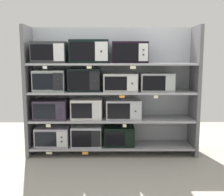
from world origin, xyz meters
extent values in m
cube|color=gray|center=(0.00, -1.00, -0.01)|extent=(6.40, 6.00, 0.02)
cube|color=#9EA3A8|center=(0.00, 0.25, 0.95)|extent=(2.60, 0.04, 1.90)
cube|color=#5B5B5E|center=(-1.23, 0.00, 0.95)|extent=(0.05, 0.46, 1.90)
cube|color=#5B5B5E|center=(1.23, 0.00, 0.95)|extent=(0.05, 0.46, 1.90)
cube|color=#99999E|center=(0.00, 0.00, 0.12)|extent=(2.40, 0.46, 0.03)
cube|color=#A59CAC|center=(-0.89, 0.00, 0.27)|extent=(0.50, 0.36, 0.28)
cube|color=black|center=(-0.97, -0.19, 0.27)|extent=(0.32, 0.01, 0.21)
cube|color=silver|center=(-0.73, -0.19, 0.27)|extent=(0.15, 0.01, 0.23)
cylinder|color=#262628|center=(-0.73, -0.20, 0.24)|extent=(0.02, 0.01, 0.02)
cylinder|color=#262628|center=(-0.73, -0.20, 0.30)|extent=(0.02, 0.01, 0.02)
cube|color=#B2B7C1|center=(-0.38, 0.00, 0.28)|extent=(0.45, 0.40, 0.30)
cube|color=black|center=(-0.44, -0.20, 0.28)|extent=(0.29, 0.01, 0.24)
cube|color=black|center=(-0.23, -0.20, 0.28)|extent=(0.13, 0.01, 0.24)
cube|color=black|center=(0.11, 0.00, 0.28)|extent=(0.45, 0.34, 0.29)
cube|color=black|center=(0.05, -0.18, 0.28)|extent=(0.29, 0.01, 0.21)
cube|color=black|center=(0.26, -0.18, 0.28)|extent=(0.13, 0.01, 0.23)
cube|color=beige|center=(-0.91, -0.23, 0.08)|extent=(0.09, 0.00, 0.03)
cube|color=orange|center=(-0.39, -0.23, 0.08)|extent=(0.09, 0.00, 0.04)
cube|color=#99999E|center=(0.00, 0.00, 0.53)|extent=(2.40, 0.46, 0.03)
cube|color=#302939|center=(-0.90, 0.00, 0.69)|extent=(0.48, 0.41, 0.28)
cube|color=black|center=(-0.96, -0.21, 0.69)|extent=(0.32, 0.01, 0.21)
cube|color=#302939|center=(-0.74, -0.21, 0.69)|extent=(0.13, 0.01, 0.23)
cylinder|color=#262628|center=(-0.74, -0.22, 0.66)|extent=(0.02, 0.01, 0.02)
cylinder|color=#262628|center=(-0.74, -0.22, 0.72)|extent=(0.02, 0.01, 0.02)
cube|color=silver|center=(-0.38, 0.00, 0.69)|extent=(0.45, 0.34, 0.29)
cube|color=black|center=(-0.44, -0.18, 0.69)|extent=(0.30, 0.01, 0.22)
cube|color=silver|center=(-0.22, -0.18, 0.69)|extent=(0.13, 0.01, 0.23)
cube|color=#B2B8BE|center=(0.17, 0.00, 0.69)|extent=(0.51, 0.34, 0.28)
cube|color=black|center=(0.10, -0.18, 0.69)|extent=(0.32, 0.01, 0.22)
cube|color=#B2B8BE|center=(0.34, -0.18, 0.69)|extent=(0.16, 0.01, 0.23)
cylinder|color=#262628|center=(0.34, -0.19, 0.69)|extent=(0.02, 0.01, 0.02)
cube|color=beige|center=(-0.91, -0.23, 0.49)|extent=(0.07, 0.00, 0.04)
cube|color=beige|center=(0.18, -0.23, 0.49)|extent=(0.05, 0.00, 0.05)
cube|color=#99999E|center=(0.00, 0.00, 0.94)|extent=(2.40, 0.46, 0.03)
cube|color=#99A7A1|center=(-0.91, 0.00, 1.11)|extent=(0.46, 0.35, 0.31)
cube|color=black|center=(-0.98, -0.18, 1.11)|extent=(0.29, 0.01, 0.23)
cube|color=black|center=(-0.76, -0.18, 1.11)|extent=(0.14, 0.01, 0.25)
cylinder|color=#262628|center=(-0.76, -0.19, 1.08)|extent=(0.02, 0.01, 0.02)
cylinder|color=#262628|center=(-0.76, -0.19, 1.14)|extent=(0.02, 0.01, 0.02)
cube|color=black|center=(-0.40, 0.00, 1.12)|extent=(0.47, 0.33, 0.33)
cube|color=black|center=(-0.47, -0.17, 1.12)|extent=(0.30, 0.01, 0.25)
cube|color=black|center=(-0.25, -0.17, 1.12)|extent=(0.14, 0.01, 0.27)
cylinder|color=#262628|center=(-0.25, -0.18, 1.12)|extent=(0.02, 0.01, 0.02)
cube|color=#B9BAB5|center=(0.12, 0.00, 1.09)|extent=(0.49, 0.38, 0.26)
cube|color=black|center=(0.05, -0.19, 1.09)|extent=(0.31, 0.01, 0.19)
cube|color=silver|center=(0.28, -0.19, 1.09)|extent=(0.15, 0.01, 0.21)
cylinder|color=#262628|center=(0.28, -0.20, 1.09)|extent=(0.02, 0.01, 0.02)
cube|color=#A1A8A4|center=(0.66, 0.00, 1.09)|extent=(0.49, 0.33, 0.26)
cube|color=black|center=(0.60, -0.17, 1.09)|extent=(0.32, 0.01, 0.21)
cube|color=#A1A8A4|center=(0.83, -0.17, 1.09)|extent=(0.13, 0.01, 0.21)
cube|color=orange|center=(0.14, -0.23, 0.90)|extent=(0.08, 0.00, 0.03)
cube|color=beige|center=(0.62, -0.23, 0.90)|extent=(0.06, 0.00, 0.04)
cube|color=#99999E|center=(0.00, 0.00, 1.35)|extent=(2.40, 0.46, 0.03)
cube|color=#2C2E30|center=(-0.90, 0.00, 1.52)|extent=(0.49, 0.41, 0.30)
cube|color=black|center=(-0.97, -0.21, 1.52)|extent=(0.31, 0.01, 0.21)
cube|color=silver|center=(-0.74, -0.21, 1.52)|extent=(0.15, 0.01, 0.24)
cube|color=black|center=(-0.33, 0.00, 1.53)|extent=(0.55, 0.40, 0.33)
cube|color=black|center=(-0.41, -0.21, 1.53)|extent=(0.34, 0.01, 0.25)
cube|color=silver|center=(-0.15, -0.20, 1.53)|extent=(0.18, 0.01, 0.26)
cylinder|color=#262628|center=(-0.15, -0.21, 1.53)|extent=(0.02, 0.01, 0.02)
cube|color=black|center=(0.26, 0.00, 1.52)|extent=(0.51, 0.33, 0.30)
cube|color=black|center=(0.20, -0.17, 1.52)|extent=(0.35, 0.01, 0.24)
cube|color=silver|center=(0.44, -0.17, 1.52)|extent=(0.13, 0.01, 0.24)
cylinder|color=#262628|center=(0.44, -0.18, 1.49)|extent=(0.02, 0.01, 0.02)
cylinder|color=#262628|center=(0.44, -0.18, 1.55)|extent=(0.02, 0.01, 0.02)
cube|color=white|center=(-0.93, -0.23, 1.31)|extent=(0.06, 0.00, 0.04)
cube|color=beige|center=(-0.32, -0.23, 1.32)|extent=(0.07, 0.00, 0.04)
cube|color=beige|center=(0.29, -0.23, 1.31)|extent=(0.08, 0.00, 0.04)
camera|label=1|loc=(-0.03, -4.08, 1.46)|focal=44.44mm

